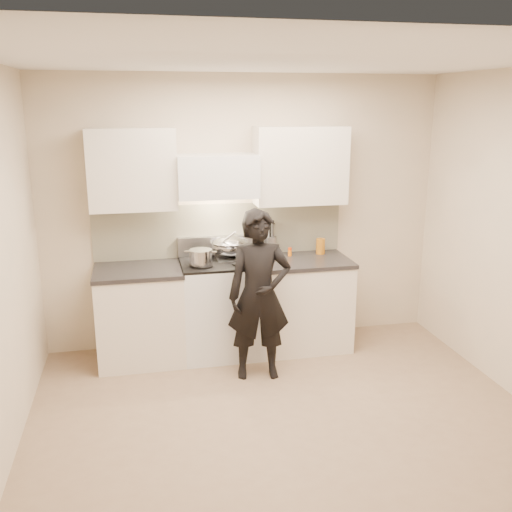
# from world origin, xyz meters

# --- Properties ---
(ground_plane) EXTENTS (4.00, 4.00, 0.00)m
(ground_plane) POSITION_xyz_m (0.00, 0.00, 0.00)
(ground_plane) COLOR #8B7258
(room_shell) EXTENTS (4.04, 3.54, 2.70)m
(room_shell) POSITION_xyz_m (-0.06, 0.37, 1.60)
(room_shell) COLOR beige
(room_shell) RESTS_ON ground
(stove) EXTENTS (0.76, 0.65, 0.96)m
(stove) POSITION_xyz_m (-0.30, 1.42, 0.47)
(stove) COLOR silver
(stove) RESTS_ON ground
(counter_right) EXTENTS (0.92, 0.67, 0.92)m
(counter_right) POSITION_xyz_m (0.53, 1.43, 0.46)
(counter_right) COLOR beige
(counter_right) RESTS_ON ground
(counter_left) EXTENTS (0.82, 0.67, 0.92)m
(counter_left) POSITION_xyz_m (-1.08, 1.43, 0.46)
(counter_left) COLOR beige
(counter_left) RESTS_ON ground
(wok) EXTENTS (0.38, 0.45, 0.31)m
(wok) POSITION_xyz_m (-0.19, 1.54, 1.06)
(wok) COLOR #A8A8AF
(wok) RESTS_ON stove
(stock_pot) EXTENTS (0.30, 0.27, 0.14)m
(stock_pot) POSITION_xyz_m (-0.50, 1.30, 1.03)
(stock_pot) COLOR #A8A8AF
(stock_pot) RESTS_ON stove
(utensil_crock) EXTENTS (0.13, 0.13, 0.36)m
(utensil_crock) POSITION_xyz_m (0.25, 1.66, 1.03)
(utensil_crock) COLOR #9C9CA1
(utensil_crock) RESTS_ON counter_right
(spice_jar) EXTENTS (0.04, 0.04, 0.08)m
(spice_jar) POSITION_xyz_m (0.43, 1.57, 0.96)
(spice_jar) COLOR orange
(spice_jar) RESTS_ON counter_right
(oil_glass) EXTENTS (0.09, 0.09, 0.16)m
(oil_glass) POSITION_xyz_m (0.76, 1.59, 1.00)
(oil_glass) COLOR #AA6113
(oil_glass) RESTS_ON counter_right
(person) EXTENTS (0.60, 0.43, 1.54)m
(person) POSITION_xyz_m (-0.04, 0.86, 0.77)
(person) COLOR black
(person) RESTS_ON ground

